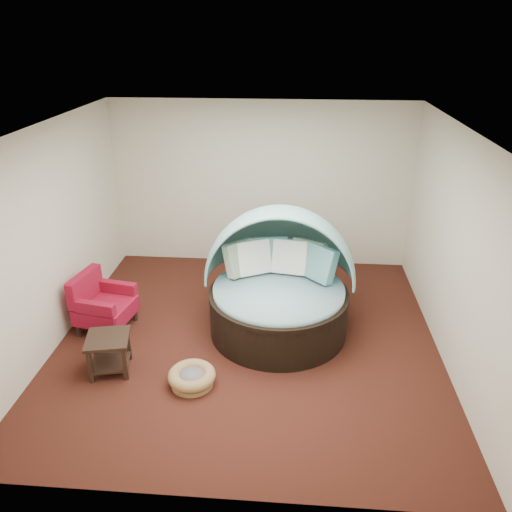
# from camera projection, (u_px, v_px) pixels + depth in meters

# --- Properties ---
(floor) EXTENTS (5.00, 5.00, 0.00)m
(floor) POSITION_uv_depth(u_px,v_px,m) (248.00, 339.00, 6.73)
(floor) COLOR #411A12
(floor) RESTS_ON ground
(wall_back) EXTENTS (5.00, 0.00, 5.00)m
(wall_back) POSITION_uv_depth(u_px,v_px,m) (261.00, 185.00, 8.39)
(wall_back) COLOR beige
(wall_back) RESTS_ON floor
(wall_front) EXTENTS (5.00, 0.00, 5.00)m
(wall_front) POSITION_uv_depth(u_px,v_px,m) (217.00, 373.00, 3.88)
(wall_front) COLOR beige
(wall_front) RESTS_ON floor
(wall_left) EXTENTS (0.00, 5.00, 5.00)m
(wall_left) POSITION_uv_depth(u_px,v_px,m) (51.00, 238.00, 6.31)
(wall_left) COLOR beige
(wall_left) RESTS_ON floor
(wall_right) EXTENTS (0.00, 5.00, 5.00)m
(wall_right) POSITION_uv_depth(u_px,v_px,m) (455.00, 251.00, 5.96)
(wall_right) COLOR beige
(wall_right) RESTS_ON floor
(ceiling) EXTENTS (5.00, 5.00, 0.00)m
(ceiling) POSITION_uv_depth(u_px,v_px,m) (246.00, 129.00, 5.54)
(ceiling) COLOR white
(ceiling) RESTS_ON wall_back
(canopy_daybed) EXTENTS (2.03, 1.89, 1.72)m
(canopy_daybed) POSITION_uv_depth(u_px,v_px,m) (279.00, 276.00, 6.68)
(canopy_daybed) COLOR black
(canopy_daybed) RESTS_ON floor
(pet_basket) EXTENTS (0.62, 0.62, 0.20)m
(pet_basket) POSITION_uv_depth(u_px,v_px,m) (192.00, 377.00, 5.85)
(pet_basket) COLOR olive
(pet_basket) RESTS_ON floor
(red_armchair) EXTENTS (0.81, 0.81, 0.82)m
(red_armchair) POSITION_uv_depth(u_px,v_px,m) (102.00, 304.00, 6.85)
(red_armchair) COLOR black
(red_armchair) RESTS_ON floor
(side_table) EXTENTS (0.59, 0.59, 0.48)m
(side_table) POSITION_uv_depth(u_px,v_px,m) (109.00, 349.00, 6.00)
(side_table) COLOR black
(side_table) RESTS_ON floor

